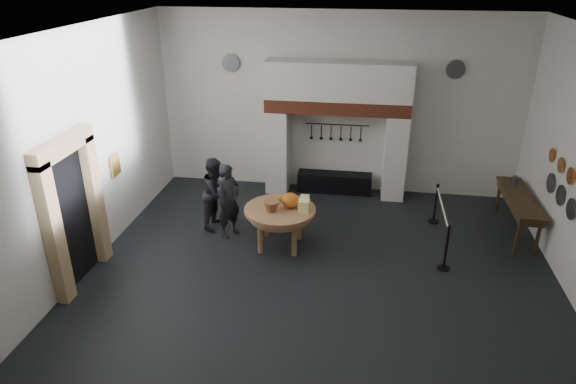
% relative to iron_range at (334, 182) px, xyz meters
% --- Properties ---
extents(floor, '(9.00, 8.00, 0.02)m').
position_rel_iron_range_xyz_m(floor, '(0.00, -3.72, -0.25)').
color(floor, black).
rests_on(floor, ground).
extents(ceiling, '(9.00, 8.00, 0.02)m').
position_rel_iron_range_xyz_m(ceiling, '(0.00, -3.72, 4.25)').
color(ceiling, silver).
rests_on(ceiling, wall_back).
extents(wall_back, '(9.00, 0.02, 4.50)m').
position_rel_iron_range_xyz_m(wall_back, '(0.00, 0.28, 2.00)').
color(wall_back, silver).
rests_on(wall_back, floor).
extents(wall_front, '(9.00, 0.02, 4.50)m').
position_rel_iron_range_xyz_m(wall_front, '(0.00, -7.72, 2.00)').
color(wall_front, silver).
rests_on(wall_front, floor).
extents(wall_left, '(0.02, 8.00, 4.50)m').
position_rel_iron_range_xyz_m(wall_left, '(-4.50, -3.72, 2.00)').
color(wall_left, silver).
rests_on(wall_left, floor).
extents(chimney_pier_left, '(0.55, 0.70, 2.15)m').
position_rel_iron_range_xyz_m(chimney_pier_left, '(-1.48, -0.07, 0.82)').
color(chimney_pier_left, silver).
rests_on(chimney_pier_left, floor).
extents(chimney_pier_right, '(0.55, 0.70, 2.15)m').
position_rel_iron_range_xyz_m(chimney_pier_right, '(1.48, -0.07, 0.82)').
color(chimney_pier_right, silver).
rests_on(chimney_pier_right, floor).
extents(hearth_brick_band, '(3.50, 0.72, 0.32)m').
position_rel_iron_range_xyz_m(hearth_brick_band, '(0.00, -0.07, 2.06)').
color(hearth_brick_band, '#9E442B').
rests_on(hearth_brick_band, chimney_pier_left).
extents(chimney_hood, '(3.50, 0.70, 0.90)m').
position_rel_iron_range_xyz_m(chimney_hood, '(0.00, -0.07, 2.67)').
color(chimney_hood, silver).
rests_on(chimney_hood, hearth_brick_band).
extents(iron_range, '(1.90, 0.45, 0.50)m').
position_rel_iron_range_xyz_m(iron_range, '(0.00, 0.00, 0.00)').
color(iron_range, black).
rests_on(iron_range, floor).
extents(utensil_rail, '(1.60, 0.02, 0.02)m').
position_rel_iron_range_xyz_m(utensil_rail, '(0.00, 0.20, 1.50)').
color(utensil_rail, black).
rests_on(utensil_rail, wall_back).
extents(door_recess, '(0.04, 1.10, 2.50)m').
position_rel_iron_range_xyz_m(door_recess, '(-4.47, -4.72, 1.00)').
color(door_recess, black).
rests_on(door_recess, floor).
extents(door_jamb_near, '(0.22, 0.30, 2.60)m').
position_rel_iron_range_xyz_m(door_jamb_near, '(-4.38, -5.42, 1.05)').
color(door_jamb_near, tan).
rests_on(door_jamb_near, floor).
extents(door_jamb_far, '(0.22, 0.30, 2.60)m').
position_rel_iron_range_xyz_m(door_jamb_far, '(-4.38, -4.02, 1.05)').
color(door_jamb_far, tan).
rests_on(door_jamb_far, floor).
extents(door_lintel, '(0.22, 1.70, 0.30)m').
position_rel_iron_range_xyz_m(door_lintel, '(-4.38, -4.72, 2.40)').
color(door_lintel, tan).
rests_on(door_lintel, door_jamb_near).
extents(wall_plaque, '(0.05, 0.34, 0.44)m').
position_rel_iron_range_xyz_m(wall_plaque, '(-4.45, -2.92, 1.35)').
color(wall_plaque, gold).
rests_on(wall_plaque, wall_left).
extents(work_table, '(1.87, 1.87, 0.07)m').
position_rel_iron_range_xyz_m(work_table, '(-0.93, -2.97, 0.59)').
color(work_table, tan).
rests_on(work_table, floor).
extents(pumpkin, '(0.36, 0.36, 0.31)m').
position_rel_iron_range_xyz_m(pumpkin, '(-0.73, -2.87, 0.78)').
color(pumpkin, orange).
rests_on(pumpkin, work_table).
extents(cheese_block_big, '(0.22, 0.22, 0.24)m').
position_rel_iron_range_xyz_m(cheese_block_big, '(-0.43, -3.02, 0.74)').
color(cheese_block_big, '#FEFF98').
rests_on(cheese_block_big, work_table).
extents(cheese_block_small, '(0.18, 0.18, 0.20)m').
position_rel_iron_range_xyz_m(cheese_block_small, '(-0.45, -2.72, 0.72)').
color(cheese_block_small, '#ECD98D').
rests_on(cheese_block_small, work_table).
extents(wicker_basket, '(0.40, 0.40, 0.22)m').
position_rel_iron_range_xyz_m(wicker_basket, '(-1.08, -3.12, 0.73)').
color(wicker_basket, '#975E37').
rests_on(wicker_basket, work_table).
extents(bread_loaf, '(0.31, 0.18, 0.13)m').
position_rel_iron_range_xyz_m(bread_loaf, '(-1.03, -2.62, 0.69)').
color(bread_loaf, '#A47E3A').
rests_on(bread_loaf, work_table).
extents(visitor_near, '(0.66, 0.72, 1.65)m').
position_rel_iron_range_xyz_m(visitor_near, '(-2.09, -2.68, 0.58)').
color(visitor_near, black).
rests_on(visitor_near, floor).
extents(visitor_far, '(0.79, 0.91, 1.62)m').
position_rel_iron_range_xyz_m(visitor_far, '(-2.49, -2.28, 0.56)').
color(visitor_far, '#222127').
rests_on(visitor_far, floor).
extents(side_table, '(0.55, 2.20, 0.06)m').
position_rel_iron_range_xyz_m(side_table, '(4.10, -1.63, 0.62)').
color(side_table, '#3A2B15').
rests_on(side_table, floor).
extents(pewter_jug, '(0.12, 0.12, 0.22)m').
position_rel_iron_range_xyz_m(pewter_jug, '(4.10, -1.03, 0.76)').
color(pewter_jug, '#535257').
rests_on(pewter_jug, side_table).
extents(copper_pan_b, '(0.03, 0.32, 0.32)m').
position_rel_iron_range_xyz_m(copper_pan_b, '(4.46, -2.97, 1.70)').
color(copper_pan_b, '#C6662D').
rests_on(copper_pan_b, wall_right).
extents(copper_pan_c, '(0.03, 0.30, 0.30)m').
position_rel_iron_range_xyz_m(copper_pan_c, '(4.46, -2.42, 1.70)').
color(copper_pan_c, '#C6662D').
rests_on(copper_pan_c, wall_right).
extents(copper_pan_d, '(0.03, 0.28, 0.28)m').
position_rel_iron_range_xyz_m(copper_pan_d, '(4.46, -1.87, 1.70)').
color(copper_pan_d, '#C6662D').
rests_on(copper_pan_d, wall_right).
extents(pewter_plate_left, '(0.03, 0.40, 0.40)m').
position_rel_iron_range_xyz_m(pewter_plate_left, '(4.46, -3.32, 1.20)').
color(pewter_plate_left, '#4C4C51').
rests_on(pewter_plate_left, wall_right).
extents(pewter_plate_mid, '(0.03, 0.40, 0.40)m').
position_rel_iron_range_xyz_m(pewter_plate_mid, '(4.46, -2.72, 1.20)').
color(pewter_plate_mid, '#4C4C51').
rests_on(pewter_plate_mid, wall_right).
extents(pewter_plate_right, '(0.03, 0.40, 0.40)m').
position_rel_iron_range_xyz_m(pewter_plate_right, '(4.46, -2.12, 1.20)').
color(pewter_plate_right, '#4C4C51').
rests_on(pewter_plate_right, wall_right).
extents(pewter_plate_back_left, '(0.44, 0.03, 0.44)m').
position_rel_iron_range_xyz_m(pewter_plate_back_left, '(-2.70, 0.24, 2.95)').
color(pewter_plate_back_left, '#4C4C51').
rests_on(pewter_plate_back_left, wall_back).
extents(pewter_plate_back_right, '(0.44, 0.03, 0.44)m').
position_rel_iron_range_xyz_m(pewter_plate_back_right, '(2.70, 0.24, 2.95)').
color(pewter_plate_back_right, '#4C4C51').
rests_on(pewter_plate_back_right, wall_back).
extents(barrier_post_near, '(0.05, 0.05, 0.90)m').
position_rel_iron_range_xyz_m(barrier_post_near, '(2.40, -3.36, 0.20)').
color(barrier_post_near, black).
rests_on(barrier_post_near, floor).
extents(barrier_post_far, '(0.05, 0.05, 0.90)m').
position_rel_iron_range_xyz_m(barrier_post_far, '(2.40, -1.36, 0.20)').
color(barrier_post_far, black).
rests_on(barrier_post_far, floor).
extents(barrier_rope, '(0.04, 2.00, 0.04)m').
position_rel_iron_range_xyz_m(barrier_rope, '(2.40, -2.36, 0.60)').
color(barrier_rope, white).
rests_on(barrier_rope, barrier_post_near).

